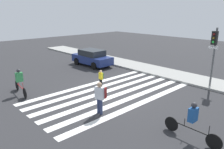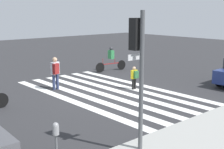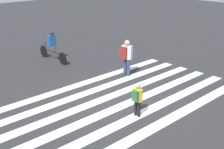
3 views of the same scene
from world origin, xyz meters
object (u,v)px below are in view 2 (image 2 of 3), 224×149
(traffic_light, at_px, (138,55))
(pedestrian_adult_yellow_jacket, at_px, (55,71))
(cyclist_mid_street, at_px, (111,58))
(parking_meter, at_px, (56,138))
(pedestrian_adult_blue_shirt, at_px, (135,76))

(traffic_light, distance_m, pedestrian_adult_yellow_jacket, 8.09)
(cyclist_mid_street, bearing_deg, parking_meter, 49.66)
(traffic_light, bearing_deg, pedestrian_adult_blue_shirt, -134.86)
(cyclist_mid_street, bearing_deg, pedestrian_adult_yellow_jacket, 25.41)
(parking_meter, xyz_separation_m, pedestrian_adult_blue_shirt, (-7.49, -4.88, -0.38))
(pedestrian_adult_blue_shirt, relative_size, cyclist_mid_street, 0.49)
(traffic_light, relative_size, pedestrian_adult_yellow_jacket, 2.39)
(pedestrian_adult_blue_shirt, bearing_deg, parking_meter, -138.73)
(pedestrian_adult_blue_shirt, bearing_deg, pedestrian_adult_yellow_jacket, 147.37)
(parking_meter, bearing_deg, pedestrian_adult_blue_shirt, -146.91)
(pedestrian_adult_yellow_jacket, height_order, pedestrian_adult_blue_shirt, pedestrian_adult_yellow_jacket)
(parking_meter, height_order, pedestrian_adult_blue_shirt, parking_meter)
(parking_meter, bearing_deg, cyclist_mid_street, -136.45)
(traffic_light, height_order, parking_meter, traffic_light)
(traffic_light, xyz_separation_m, pedestrian_adult_blue_shirt, (-5.02, -5.04, -2.06))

